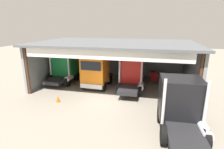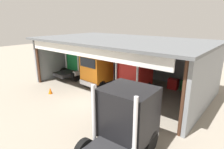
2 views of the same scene
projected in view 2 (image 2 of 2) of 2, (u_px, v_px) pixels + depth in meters
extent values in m
plane|color=gray|center=(88.00, 101.00, 15.26)|extent=(80.00, 80.00, 0.00)
cube|color=gray|center=(144.00, 58.00, 21.19)|extent=(15.42, 0.24, 4.54)
cube|color=gray|center=(70.00, 55.00, 22.61)|extent=(0.24, 8.88, 4.54)
cube|color=gray|center=(208.00, 81.00, 13.21)|extent=(0.24, 8.88, 4.54)
cube|color=slate|center=(119.00, 40.00, 17.03)|extent=(16.02, 9.42, 0.20)
cylinder|color=#4C2D1E|center=(38.00, 61.00, 19.28)|extent=(0.24, 0.24, 4.54)
cylinder|color=#4C2D1E|center=(183.00, 99.00, 10.18)|extent=(0.24, 0.24, 4.54)
cube|color=white|center=(84.00, 51.00, 13.92)|extent=(13.88, 0.12, 0.90)
cube|color=#197F3D|center=(81.00, 57.00, 21.65)|extent=(2.51, 2.49, 2.95)
cube|color=black|center=(89.00, 51.00, 22.39)|extent=(2.07, 0.12, 0.88)
cube|color=silver|center=(90.00, 68.00, 23.00)|extent=(2.32, 0.23, 0.44)
cube|color=#232326|center=(70.00, 73.00, 20.83)|extent=(1.92, 3.21, 0.36)
cylinder|color=silver|center=(66.00, 60.00, 21.44)|extent=(0.18, 0.18, 2.87)
cylinder|color=silver|center=(78.00, 63.00, 20.06)|extent=(0.18, 0.18, 2.87)
cylinder|color=silver|center=(78.00, 73.00, 20.32)|extent=(0.60, 1.22, 0.56)
cylinder|color=black|center=(79.00, 69.00, 23.16)|extent=(0.33, 1.11, 1.10)
cylinder|color=black|center=(91.00, 72.00, 21.81)|extent=(0.33, 1.11, 1.10)
cylinder|color=black|center=(64.00, 73.00, 21.56)|extent=(0.33, 1.11, 1.10)
cylinder|color=black|center=(76.00, 76.00, 20.21)|extent=(0.33, 1.11, 1.10)
cube|color=orange|center=(96.00, 66.00, 17.82)|extent=(2.47, 2.26, 2.84)
cube|color=black|center=(87.00, 63.00, 16.89)|extent=(2.03, 0.14, 0.85)
cube|color=silver|center=(88.00, 84.00, 17.44)|extent=(2.27, 0.25, 0.44)
cube|color=#232326|center=(109.00, 77.00, 19.52)|extent=(1.92, 3.31, 0.36)
cylinder|color=silver|center=(113.00, 66.00, 18.04)|extent=(0.18, 0.18, 3.19)
cylinder|color=silver|center=(98.00, 63.00, 19.41)|extent=(0.18, 0.18, 3.19)
cylinder|color=silver|center=(100.00, 74.00, 19.96)|extent=(0.61, 1.22, 0.56)
cylinder|color=black|center=(101.00, 86.00, 17.32)|extent=(0.34, 1.02, 1.01)
cylinder|color=black|center=(86.00, 81.00, 18.65)|extent=(0.34, 1.02, 1.01)
cylinder|color=black|center=(117.00, 80.00, 18.90)|extent=(0.34, 1.02, 1.01)
cylinder|color=black|center=(102.00, 76.00, 20.24)|extent=(0.34, 1.02, 1.01)
cube|color=red|center=(135.00, 69.00, 16.43)|extent=(2.37, 2.41, 2.81)
cube|color=black|center=(142.00, 62.00, 17.19)|extent=(2.00, 0.08, 0.84)
cube|color=silver|center=(141.00, 82.00, 17.78)|extent=(2.23, 0.18, 0.44)
cube|color=#232326|center=(122.00, 91.00, 15.41)|extent=(1.80, 3.52, 0.36)
cylinder|color=silver|center=(116.00, 74.00, 16.15)|extent=(0.18, 0.18, 2.63)
cylinder|color=silver|center=(137.00, 79.00, 14.88)|extent=(0.18, 0.18, 2.63)
cylinder|color=silver|center=(135.00, 92.00, 14.96)|extent=(0.57, 1.21, 0.56)
cylinder|color=black|center=(128.00, 83.00, 17.87)|extent=(0.31, 1.11, 1.11)
cylinder|color=black|center=(147.00, 88.00, 16.64)|extent=(0.31, 1.11, 1.11)
cylinder|color=black|center=(112.00, 91.00, 16.07)|extent=(0.31, 1.11, 1.11)
cylinder|color=black|center=(132.00, 97.00, 14.84)|extent=(0.31, 1.11, 1.11)
cube|color=black|center=(128.00, 112.00, 9.23)|extent=(2.60, 2.37, 2.47)
cube|color=black|center=(140.00, 96.00, 9.98)|extent=(2.12, 0.16, 0.74)
cube|color=silver|center=(139.00, 125.00, 10.51)|extent=(2.37, 0.28, 0.44)
cylinder|color=silver|center=(94.00, 115.00, 8.88)|extent=(0.18, 0.18, 3.02)
cylinder|color=silver|center=(135.00, 131.00, 7.60)|extent=(0.18, 0.18, 3.02)
cylinder|color=black|center=(115.00, 127.00, 10.62)|extent=(0.36, 1.15, 1.14)
cylinder|color=black|center=(151.00, 141.00, 9.36)|extent=(0.36, 1.15, 1.14)
cylinder|color=#197233|center=(183.00, 85.00, 17.58)|extent=(0.58, 0.58, 0.94)
cube|color=red|center=(173.00, 84.00, 17.94)|extent=(0.90, 0.60, 1.00)
cone|color=orange|center=(50.00, 91.00, 16.80)|extent=(0.36, 0.36, 0.56)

